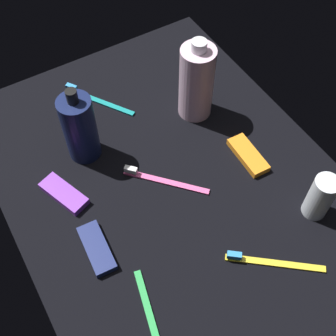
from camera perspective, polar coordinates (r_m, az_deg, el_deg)
ground_plane at (r=91.61cm, az=0.00°, el=-1.29°), size 84.00×64.00×1.20cm
lotion_bottle at (r=90.36cm, az=-11.27°, el=5.08°), size 6.76×6.76×18.19cm
bodywash_bottle at (r=96.09cm, az=3.68°, el=10.99°), size 7.46×7.46×19.64cm
deodorant_stick at (r=87.27cm, az=19.00°, el=-3.55°), size 4.70×4.70×10.14cm
toothbrush_yellow at (r=83.58cm, az=12.87°, el=-11.66°), size 12.15×14.83×2.10cm
toothbrush_pink at (r=89.97cm, az=-0.94°, el=-1.48°), size 14.04×13.09×2.10cm
toothbrush_teal at (r=105.33cm, az=-9.32°, el=8.77°), size 15.77×10.78×2.10cm
toothbrush_green at (r=77.91cm, az=-1.97°, el=-19.64°), size 17.77×5.42×2.10cm
snack_bar_orange at (r=94.81cm, az=10.25°, el=1.64°), size 10.57×4.45×1.50cm
snack_bar_purple at (r=90.39cm, az=-13.24°, el=-3.22°), size 11.14×7.36×1.50cm
snack_bar_navy at (r=83.49cm, az=-9.15°, el=-10.15°), size 10.67×4.77×1.50cm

